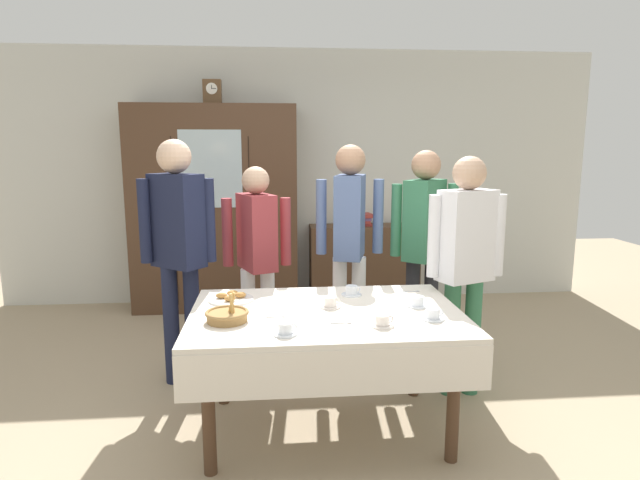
# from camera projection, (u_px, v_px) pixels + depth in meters

# --- Properties ---
(ground_plane) EXTENTS (12.00, 12.00, 0.00)m
(ground_plane) POSITION_uv_depth(u_px,v_px,m) (323.00, 412.00, 3.42)
(ground_plane) COLOR tan
(ground_plane) RESTS_ON ground
(back_wall) EXTENTS (6.40, 0.10, 2.70)m
(back_wall) POSITION_uv_depth(u_px,v_px,m) (300.00, 178.00, 5.78)
(back_wall) COLOR silver
(back_wall) RESTS_ON ground
(dining_table) EXTENTS (1.58, 1.07, 0.74)m
(dining_table) POSITION_uv_depth(u_px,v_px,m) (327.00, 329.00, 3.07)
(dining_table) COLOR #4C3321
(dining_table) RESTS_ON ground
(wall_cabinet) EXTENTS (1.69, 0.46, 2.10)m
(wall_cabinet) POSITION_uv_depth(u_px,v_px,m) (215.00, 209.00, 5.46)
(wall_cabinet) COLOR #4C3321
(wall_cabinet) RESTS_ON ground
(mantel_clock) EXTENTS (0.18, 0.11, 0.24)m
(mantel_clock) POSITION_uv_depth(u_px,v_px,m) (212.00, 92.00, 5.26)
(mantel_clock) COLOR brown
(mantel_clock) RESTS_ON wall_cabinet
(bookshelf_low) EXTENTS (1.17, 0.35, 0.85)m
(bookshelf_low) POSITION_uv_depth(u_px,v_px,m) (364.00, 264.00, 5.76)
(bookshelf_low) COLOR #4C3321
(bookshelf_low) RESTS_ON ground
(book_stack) EXTENTS (0.18, 0.23, 0.13)m
(book_stack) POSITION_uv_depth(u_px,v_px,m) (365.00, 219.00, 5.67)
(book_stack) COLOR #99332D
(book_stack) RESTS_ON bookshelf_low
(tea_cup_near_left) EXTENTS (0.13, 0.13, 0.06)m
(tea_cup_near_left) POSITION_uv_depth(u_px,v_px,m) (331.00, 303.00, 3.16)
(tea_cup_near_left) COLOR white
(tea_cup_near_left) RESTS_ON dining_table
(tea_cup_center) EXTENTS (0.13, 0.13, 0.06)m
(tea_cup_center) POSITION_uv_depth(u_px,v_px,m) (382.00, 321.00, 2.82)
(tea_cup_center) COLOR white
(tea_cup_center) RESTS_ON dining_table
(tea_cup_near_right) EXTENTS (0.13, 0.13, 0.06)m
(tea_cup_near_right) POSITION_uv_depth(u_px,v_px,m) (433.00, 315.00, 2.93)
(tea_cup_near_right) COLOR white
(tea_cup_near_right) RESTS_ON dining_table
(tea_cup_far_left) EXTENTS (0.13, 0.13, 0.06)m
(tea_cup_far_left) POSITION_uv_depth(u_px,v_px,m) (352.00, 291.00, 3.41)
(tea_cup_far_left) COLOR white
(tea_cup_far_left) RESTS_ON dining_table
(tea_cup_mid_left) EXTENTS (0.13, 0.13, 0.06)m
(tea_cup_mid_left) POSITION_uv_depth(u_px,v_px,m) (286.00, 330.00, 2.70)
(tea_cup_mid_left) COLOR white
(tea_cup_mid_left) RESTS_ON dining_table
(tea_cup_far_right) EXTENTS (0.13, 0.13, 0.06)m
(tea_cup_far_right) POSITION_uv_depth(u_px,v_px,m) (417.00, 302.00, 3.17)
(tea_cup_far_right) COLOR white
(tea_cup_far_right) RESTS_ON dining_table
(bread_basket) EXTENTS (0.24, 0.24, 0.16)m
(bread_basket) POSITION_uv_depth(u_px,v_px,m) (227.00, 315.00, 2.90)
(bread_basket) COLOR #9E7542
(bread_basket) RESTS_ON dining_table
(pastry_plate) EXTENTS (0.28, 0.28, 0.05)m
(pastry_plate) POSITION_uv_depth(u_px,v_px,m) (231.00, 298.00, 3.30)
(pastry_plate) COLOR white
(pastry_plate) RESTS_ON dining_table
(spoon_near_left) EXTENTS (0.12, 0.02, 0.01)m
(spoon_near_left) POSITION_uv_depth(u_px,v_px,m) (414.00, 291.00, 3.50)
(spoon_near_left) COLOR silver
(spoon_near_left) RESTS_ON dining_table
(spoon_mid_right) EXTENTS (0.12, 0.02, 0.01)m
(spoon_mid_right) POSITION_uv_depth(u_px,v_px,m) (280.00, 316.00, 2.98)
(spoon_mid_right) COLOR silver
(spoon_mid_right) RESTS_ON dining_table
(spoon_front_edge) EXTENTS (0.12, 0.02, 0.01)m
(spoon_front_edge) POSITION_uv_depth(u_px,v_px,m) (345.00, 323.00, 2.88)
(spoon_front_edge) COLOR silver
(spoon_front_edge) RESTS_ON dining_table
(person_behind_table_left) EXTENTS (0.52, 0.40, 1.71)m
(person_behind_table_left) POSITION_uv_depth(u_px,v_px,m) (350.00, 232.00, 4.07)
(person_behind_table_left) COLOR silver
(person_behind_table_left) RESTS_ON ground
(person_beside_shelf) EXTENTS (0.52, 0.38, 1.74)m
(person_beside_shelf) POSITION_uv_depth(u_px,v_px,m) (178.00, 237.00, 3.68)
(person_beside_shelf) COLOR #191E38
(person_beside_shelf) RESTS_ON ground
(person_near_right_end) EXTENTS (0.52, 0.40, 1.66)m
(person_near_right_end) POSITION_uv_depth(u_px,v_px,m) (424.00, 235.00, 4.10)
(person_near_right_end) COLOR #232328
(person_near_right_end) RESTS_ON ground
(person_behind_table_right) EXTENTS (0.52, 0.41, 1.55)m
(person_behind_table_right) POSITION_uv_depth(u_px,v_px,m) (257.00, 247.00, 4.03)
(person_behind_table_right) COLOR silver
(person_behind_table_right) RESTS_ON ground
(person_by_cabinet) EXTENTS (0.52, 0.32, 1.63)m
(person_by_cabinet) POSITION_uv_depth(u_px,v_px,m) (466.00, 253.00, 3.52)
(person_by_cabinet) COLOR #33704C
(person_by_cabinet) RESTS_ON ground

